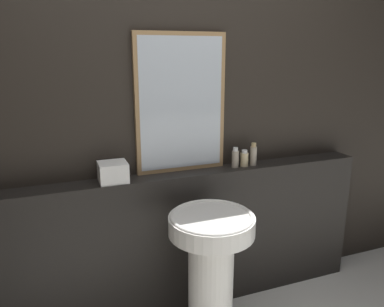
{
  "coord_description": "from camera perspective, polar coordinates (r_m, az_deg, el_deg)",
  "views": [
    {
      "loc": [
        -0.73,
        -0.76,
        1.66
      ],
      "look_at": [
        0.03,
        1.24,
        1.08
      ],
      "focal_mm": 35.0,
      "sensor_mm": 36.0,
      "label": 1
    }
  ],
  "objects": [
    {
      "name": "vanity_counter",
      "position": [
        2.51,
        -1.35,
        -13.19
      ],
      "size": [
        2.54,
        0.17,
        0.93
      ],
      "color": "black",
      "rests_on": "ground_plane"
    },
    {
      "name": "conditioner_bottle",
      "position": [
        2.48,
        7.98,
        -0.78
      ],
      "size": [
        0.05,
        0.05,
        0.11
      ],
      "color": "#C6B284",
      "rests_on": "vanity_counter"
    },
    {
      "name": "towel_stack",
      "position": [
        2.21,
        -11.95,
        -2.77
      ],
      "size": [
        0.16,
        0.15,
        0.11
      ],
      "color": "white",
      "rests_on": "vanity_counter"
    },
    {
      "name": "pedestal_sink",
      "position": [
        2.19,
        2.92,
        -16.64
      ],
      "size": [
        0.47,
        0.47,
        0.82
      ],
      "color": "silver",
      "rests_on": "ground_plane"
    },
    {
      "name": "wall_back",
      "position": [
        2.36,
        -2.4,
        5.1
      ],
      "size": [
        8.0,
        0.06,
        2.5
      ],
      "color": "black",
      "rests_on": "ground_plane"
    },
    {
      "name": "lotion_bottle",
      "position": [
        2.51,
        9.33,
        -0.2
      ],
      "size": [
        0.04,
        0.04,
        0.15
      ],
      "color": "gray",
      "rests_on": "vanity_counter"
    },
    {
      "name": "mirror",
      "position": [
        2.3,
        -1.69,
        7.56
      ],
      "size": [
        0.57,
        0.03,
        0.85
      ],
      "color": "#937047",
      "rests_on": "vanity_counter"
    },
    {
      "name": "shampoo_bottle",
      "position": [
        2.45,
        6.61,
        -0.7
      ],
      "size": [
        0.05,
        0.05,
        0.13
      ],
      "color": "gray",
      "rests_on": "vanity_counter"
    }
  ]
}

